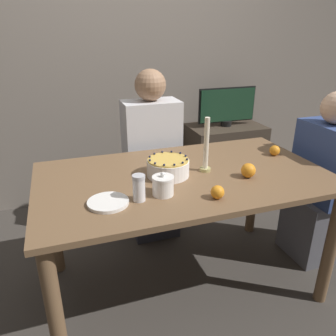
% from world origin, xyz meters
% --- Properties ---
extents(ground_plane, '(12.00, 12.00, 0.00)m').
position_xyz_m(ground_plane, '(0.00, 0.00, 0.00)').
color(ground_plane, '#3D3833').
extents(wall_behind, '(8.00, 0.05, 2.60)m').
position_xyz_m(wall_behind, '(0.00, 1.40, 1.30)').
color(wall_behind, slate).
rests_on(wall_behind, ground_plane).
extents(dining_table, '(1.59, 0.90, 0.76)m').
position_xyz_m(dining_table, '(0.00, 0.00, 0.65)').
color(dining_table, brown).
rests_on(dining_table, ground_plane).
extents(cake, '(0.23, 0.23, 0.11)m').
position_xyz_m(cake, '(-0.09, 0.01, 0.81)').
color(cake, white).
rests_on(cake, dining_table).
extents(sugar_bowl, '(0.11, 0.11, 0.12)m').
position_xyz_m(sugar_bowl, '(-0.18, -0.19, 0.81)').
color(sugar_bowl, white).
rests_on(sugar_bowl, dining_table).
extents(sugar_shaker, '(0.06, 0.06, 0.13)m').
position_xyz_m(sugar_shaker, '(-0.31, -0.21, 0.82)').
color(sugar_shaker, white).
rests_on(sugar_shaker, dining_table).
extents(plate_stack, '(0.19, 0.19, 0.02)m').
position_xyz_m(plate_stack, '(-0.45, -0.20, 0.77)').
color(plate_stack, white).
rests_on(plate_stack, dining_table).
extents(candle, '(0.06, 0.06, 0.31)m').
position_xyz_m(candle, '(0.13, 0.01, 0.89)').
color(candle, tan).
rests_on(candle, dining_table).
extents(orange_fruit_0, '(0.08, 0.08, 0.08)m').
position_xyz_m(orange_fruit_0, '(0.31, -0.14, 0.80)').
color(orange_fruit_0, orange).
rests_on(orange_fruit_0, dining_table).
extents(orange_fruit_1, '(0.07, 0.07, 0.07)m').
position_xyz_m(orange_fruit_1, '(0.65, 0.10, 0.79)').
color(orange_fruit_1, orange).
rests_on(orange_fruit_1, dining_table).
extents(orange_fruit_2, '(0.07, 0.07, 0.07)m').
position_xyz_m(orange_fruit_2, '(0.05, -0.31, 0.79)').
color(orange_fruit_2, orange).
rests_on(orange_fruit_2, dining_table).
extents(person_man_blue_shirt, '(0.40, 0.34, 1.26)m').
position_xyz_m(person_man_blue_shirt, '(0.00, 0.65, 0.55)').
color(person_man_blue_shirt, '#2D2D38').
rests_on(person_man_blue_shirt, ground_plane).
extents(person_woman_floral, '(0.34, 0.40, 1.16)m').
position_xyz_m(person_woman_floral, '(0.99, 0.00, 0.50)').
color(person_woman_floral, '#595960').
rests_on(person_woman_floral, ground_plane).
extents(side_cabinet, '(0.70, 0.44, 0.66)m').
position_xyz_m(side_cabinet, '(0.87, 1.13, 0.33)').
color(side_cabinet, '#382D23').
rests_on(side_cabinet, ground_plane).
extents(tv_monitor, '(0.57, 0.10, 0.36)m').
position_xyz_m(tv_monitor, '(0.87, 1.14, 0.85)').
color(tv_monitor, black).
rests_on(tv_monitor, side_cabinet).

